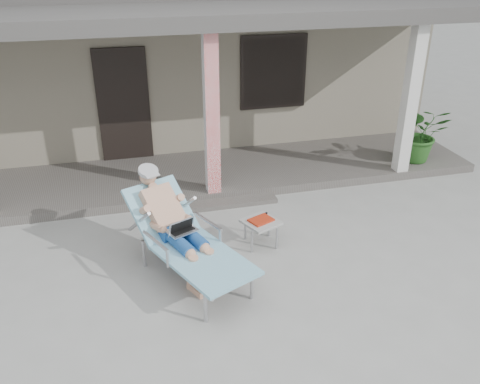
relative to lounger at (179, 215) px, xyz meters
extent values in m
plane|color=#9E9E99|center=(0.83, -0.18, -0.84)|extent=(60.00, 60.00, 0.00)
cube|color=gray|center=(0.83, 6.32, 0.66)|extent=(10.00, 5.00, 3.00)
cube|color=black|center=(-0.47, 3.79, 0.36)|extent=(0.95, 0.06, 2.10)
cube|color=black|center=(2.43, 3.79, 0.81)|extent=(1.20, 0.06, 1.30)
cube|color=black|center=(2.43, 3.79, 0.81)|extent=(1.32, 0.05, 1.42)
cube|color=#605B56|center=(0.83, 2.82, -0.76)|extent=(10.00, 2.00, 0.15)
cube|color=red|center=(0.83, 1.97, 0.62)|extent=(0.22, 0.22, 2.61)
cube|color=silver|center=(4.33, 1.97, 0.62)|extent=(0.22, 0.22, 2.61)
cube|color=#474442|center=(0.83, 2.82, 2.04)|extent=(10.00, 2.30, 0.24)
cube|color=#605B56|center=(0.83, 1.67, -0.80)|extent=(2.00, 0.30, 0.07)
cylinder|color=#B7B7BC|center=(0.11, -1.08, -0.63)|extent=(0.05, 0.05, 0.40)
cylinder|color=#B7B7BC|center=(0.73, -0.80, -0.63)|extent=(0.05, 0.05, 0.40)
cylinder|color=#B7B7BC|center=(-0.47, 0.22, -0.63)|extent=(0.05, 0.05, 0.40)
cylinder|color=#B7B7BC|center=(0.15, 0.50, -0.63)|extent=(0.05, 0.05, 0.40)
cube|color=#B7B7BC|center=(0.21, -0.47, -0.42)|extent=(1.16, 1.49, 0.03)
cube|color=#8DB3D9|center=(0.21, -0.47, -0.39)|extent=(1.28, 1.57, 0.04)
cube|color=#B7B7BC|center=(-0.18, 0.41, -0.16)|extent=(0.88, 0.85, 0.54)
cube|color=#8DB3D9|center=(-0.18, 0.41, -0.12)|extent=(1.01, 0.97, 0.61)
cylinder|color=#B3B3B6|center=(-0.31, 0.70, 0.36)|extent=(0.35, 0.35, 0.14)
cube|color=silver|center=(0.02, -0.04, -0.20)|extent=(0.43, 0.38, 0.25)
cube|color=#A1A19C|center=(1.19, 0.37, -0.47)|extent=(0.60, 0.60, 0.04)
cylinder|color=#B7B7BC|center=(1.01, 0.19, -0.66)|extent=(0.03, 0.03, 0.34)
cylinder|color=#B7B7BC|center=(1.37, 0.19, -0.66)|extent=(0.03, 0.03, 0.34)
cylinder|color=#B7B7BC|center=(1.01, 0.56, -0.66)|extent=(0.03, 0.03, 0.34)
cylinder|color=#B7B7BC|center=(1.37, 0.56, -0.66)|extent=(0.03, 0.03, 0.34)
cube|color=#B42C13|center=(1.19, 0.37, -0.44)|extent=(0.38, 0.34, 0.03)
cube|color=black|center=(1.19, 0.49, -0.45)|extent=(0.30, 0.14, 0.03)
imported|color=#26591E|center=(4.88, 2.31, -0.14)|extent=(1.22, 1.15, 1.08)
camera|label=1|loc=(-0.65, -5.60, 3.08)|focal=38.00mm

